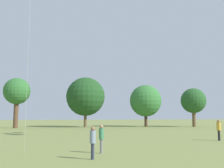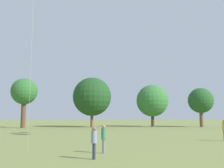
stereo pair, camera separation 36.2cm
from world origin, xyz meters
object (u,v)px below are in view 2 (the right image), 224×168
(person_standing_2, at_px, (104,136))
(distant_tree_3, at_px, (152,101))
(person_standing_1, at_px, (224,128))
(distant_tree_1, at_px, (92,97))
(distant_tree_2, at_px, (201,101))
(distant_tree_0, at_px, (24,92))
(person_standing_0, at_px, (94,139))

(person_standing_2, height_order, distant_tree_3, distant_tree_3)
(person_standing_1, relative_size, person_standing_2, 1.11)
(person_standing_1, relative_size, distant_tree_3, 0.21)
(distant_tree_1, distance_m, distant_tree_2, 21.98)
(person_standing_1, xyz_separation_m, distant_tree_2, (13.45, 27.35, 4.14))
(distant_tree_1, height_order, distant_tree_3, distant_tree_1)
(distant_tree_0, bearing_deg, person_standing_1, -54.71)
(person_standing_2, distance_m, distant_tree_3, 39.76)
(person_standing_2, bearing_deg, distant_tree_0, -170.43)
(person_standing_0, relative_size, distant_tree_2, 0.21)
(person_standing_1, bearing_deg, distant_tree_2, -149.93)
(person_standing_0, relative_size, person_standing_2, 0.99)
(distant_tree_0, bearing_deg, person_standing_2, -75.14)
(distant_tree_0, xyz_separation_m, distant_tree_3, (25.45, 0.80, -1.29))
(distant_tree_2, bearing_deg, distant_tree_3, 160.22)
(distant_tree_1, bearing_deg, person_standing_0, -96.49)
(person_standing_2, bearing_deg, person_standing_1, 109.69)
(person_standing_0, relative_size, distant_tree_0, 0.18)
(person_standing_2, relative_size, distant_tree_1, 0.17)
(distant_tree_1, bearing_deg, person_standing_2, -95.55)
(distant_tree_2, bearing_deg, person_standing_1, -116.19)
(distant_tree_1, bearing_deg, distant_tree_2, -9.67)
(person_standing_0, bearing_deg, distant_tree_2, 76.48)
(distant_tree_1, height_order, distant_tree_2, distant_tree_1)
(person_standing_1, distance_m, distant_tree_2, 30.76)
(person_standing_1, height_order, distant_tree_1, distant_tree_1)
(distant_tree_2, height_order, distant_tree_3, distant_tree_3)
(distant_tree_0, distance_m, distant_tree_1, 12.98)
(person_standing_0, height_order, person_standing_1, person_standing_1)
(person_standing_0, bearing_deg, person_standing_2, 91.31)
(person_standing_1, distance_m, person_standing_2, 12.96)
(person_standing_0, relative_size, distant_tree_1, 0.17)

